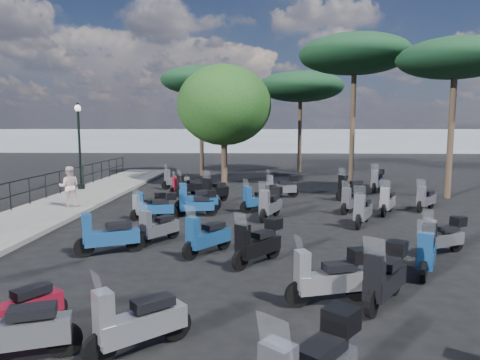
{
  "coord_description": "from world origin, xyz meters",
  "views": [
    {
      "loc": [
        1.57,
        -13.54,
        3.32
      ],
      "look_at": [
        0.89,
        3.48,
        1.2
      ],
      "focal_mm": 32.0,
      "sensor_mm": 36.0,
      "label": 1
    }
  ],
  "objects_px": {
    "scooter_1": "(108,236)",
    "pine_1": "(355,55)",
    "pedestrian_far": "(69,186)",
    "scooter_7": "(17,310)",
    "scooter_9": "(148,206)",
    "scooter_17": "(281,187)",
    "pine_2": "(201,81)",
    "scooter_5": "(176,180)",
    "scooter_13": "(329,278)",
    "scooter_26": "(363,211)",
    "scooter_19": "(385,277)",
    "scooter_29": "(377,181)",
    "scooter_30": "(196,204)",
    "scooter_28": "(387,202)",
    "broadleaf_tree": "(224,105)",
    "scooter_2": "(158,228)",
    "scooter_22": "(353,201)",
    "scooter_27": "(426,199)",
    "scooter_15": "(259,199)",
    "scooter_10": "(197,199)",
    "scooter_8": "(207,237)",
    "scooter_20": "(427,252)",
    "scooter_16": "(215,192)",
    "scooter_25": "(443,237)",
    "scooter_6": "(137,323)",
    "scooter_21": "(270,204)",
    "scooter_4": "(183,187)",
    "pine_3": "(455,59)",
    "scooter_23": "(351,189)",
    "scooter_3": "(155,206)",
    "lamp_post_2": "(79,140)",
    "scooter_11": "(189,187)",
    "pine_0": "(301,87)",
    "scooter_14": "(258,243)"
  },
  "relations": [
    {
      "from": "scooter_8",
      "to": "scooter_20",
      "type": "relative_size",
      "value": 0.9
    },
    {
      "from": "scooter_16",
      "to": "scooter_29",
      "type": "bearing_deg",
      "value": -123.98
    },
    {
      "from": "scooter_14",
      "to": "scooter_21",
      "type": "xyz_separation_m",
      "value": [
        0.46,
        5.13,
        0.03
      ]
    },
    {
      "from": "scooter_11",
      "to": "lamp_post_2",
      "type": "bearing_deg",
      "value": 39.88
    },
    {
      "from": "scooter_8",
      "to": "scooter_29",
      "type": "height_order",
      "value": "scooter_29"
    },
    {
      "from": "pedestrian_far",
      "to": "scooter_17",
      "type": "relative_size",
      "value": 0.95
    },
    {
      "from": "pedestrian_far",
      "to": "scooter_9",
      "type": "relative_size",
      "value": 1.32
    },
    {
      "from": "scooter_3",
      "to": "scooter_29",
      "type": "distance_m",
      "value": 12.23
    },
    {
      "from": "pine_2",
      "to": "scooter_5",
      "type": "bearing_deg",
      "value": -95.3
    },
    {
      "from": "scooter_10",
      "to": "scooter_19",
      "type": "bearing_deg",
      "value": -169.1
    },
    {
      "from": "scooter_1",
      "to": "scooter_15",
      "type": "distance_m",
      "value": 7.09
    },
    {
      "from": "scooter_13",
      "to": "pine_2",
      "type": "xyz_separation_m",
      "value": [
        -5.16,
        21.31,
        5.89
      ]
    },
    {
      "from": "scooter_20",
      "to": "scooter_5",
      "type": "bearing_deg",
      "value": -32.62
    },
    {
      "from": "scooter_7",
      "to": "scooter_29",
      "type": "distance_m",
      "value": 18.77
    },
    {
      "from": "scooter_20",
      "to": "scooter_1",
      "type": "bearing_deg",
      "value": 16.71
    },
    {
      "from": "scooter_26",
      "to": "pine_0",
      "type": "distance_m",
      "value": 18.28
    },
    {
      "from": "scooter_5",
      "to": "scooter_4",
      "type": "bearing_deg",
      "value": 163.85
    },
    {
      "from": "scooter_7",
      "to": "scooter_21",
      "type": "height_order",
      "value": "scooter_21"
    },
    {
      "from": "scooter_1",
      "to": "scooter_5",
      "type": "height_order",
      "value": "scooter_1"
    },
    {
      "from": "pedestrian_far",
      "to": "scooter_3",
      "type": "height_order",
      "value": "pedestrian_far"
    },
    {
      "from": "scooter_2",
      "to": "scooter_26",
      "type": "distance_m",
      "value": 6.84
    },
    {
      "from": "scooter_30",
      "to": "pine_2",
      "type": "distance_m",
      "value": 14.87
    },
    {
      "from": "scooter_1",
      "to": "pine_1",
      "type": "relative_size",
      "value": 0.2
    },
    {
      "from": "scooter_9",
      "to": "scooter_17",
      "type": "relative_size",
      "value": 0.72
    },
    {
      "from": "pine_3",
      "to": "scooter_21",
      "type": "bearing_deg",
      "value": -149.46
    },
    {
      "from": "scooter_4",
      "to": "scooter_17",
      "type": "height_order",
      "value": "scooter_17"
    },
    {
      "from": "scooter_27",
      "to": "scooter_7",
      "type": "bearing_deg",
      "value": 87.22
    },
    {
      "from": "scooter_15",
      "to": "broadleaf_tree",
      "type": "relative_size",
      "value": 0.21
    },
    {
      "from": "scooter_9",
      "to": "scooter_23",
      "type": "bearing_deg",
      "value": -111.22
    },
    {
      "from": "scooter_26",
      "to": "pedestrian_far",
      "type": "bearing_deg",
      "value": 13.19
    },
    {
      "from": "pedestrian_far",
      "to": "scooter_19",
      "type": "height_order",
      "value": "pedestrian_far"
    },
    {
      "from": "scooter_6",
      "to": "scooter_21",
      "type": "xyz_separation_m",
      "value": [
        2.23,
        9.34,
        0.07
      ]
    },
    {
      "from": "scooter_27",
      "to": "pine_1",
      "type": "height_order",
      "value": "pine_1"
    },
    {
      "from": "pedestrian_far",
      "to": "scooter_7",
      "type": "bearing_deg",
      "value": 92.6
    },
    {
      "from": "scooter_13",
      "to": "scooter_20",
      "type": "bearing_deg",
      "value": -71.07
    },
    {
      "from": "pine_3",
      "to": "scooter_3",
      "type": "bearing_deg",
      "value": -157.33
    },
    {
      "from": "scooter_19",
      "to": "scooter_29",
      "type": "xyz_separation_m",
      "value": [
        3.82,
        14.41,
        0.02
      ]
    },
    {
      "from": "lamp_post_2",
      "to": "pine_0",
      "type": "relative_size",
      "value": 0.6
    },
    {
      "from": "scooter_23",
      "to": "scooter_5",
      "type": "bearing_deg",
      "value": 36.04
    },
    {
      "from": "scooter_13",
      "to": "scooter_27",
      "type": "bearing_deg",
      "value": -46.49
    },
    {
      "from": "scooter_2",
      "to": "scooter_22",
      "type": "xyz_separation_m",
      "value": [
        6.53,
        4.63,
        0.01
      ]
    },
    {
      "from": "scooter_22",
      "to": "scooter_25",
      "type": "relative_size",
      "value": 0.9
    },
    {
      "from": "scooter_25",
      "to": "scooter_26",
      "type": "height_order",
      "value": "scooter_26"
    },
    {
      "from": "scooter_13",
      "to": "scooter_26",
      "type": "distance_m",
      "value": 6.87
    },
    {
      "from": "scooter_28",
      "to": "pine_1",
      "type": "xyz_separation_m",
      "value": [
        0.43,
        8.38,
        6.8
      ]
    },
    {
      "from": "scooter_10",
      "to": "scooter_7",
      "type": "bearing_deg",
      "value": 153.99
    },
    {
      "from": "scooter_10",
      "to": "lamp_post_2",
      "type": "bearing_deg",
      "value": 35.09
    },
    {
      "from": "scooter_1",
      "to": "scooter_16",
      "type": "relative_size",
      "value": 1.01
    },
    {
      "from": "scooter_28",
      "to": "broadleaf_tree",
      "type": "height_order",
      "value": "broadleaf_tree"
    },
    {
      "from": "scooter_19",
      "to": "scooter_29",
      "type": "distance_m",
      "value": 14.91
    }
  ]
}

